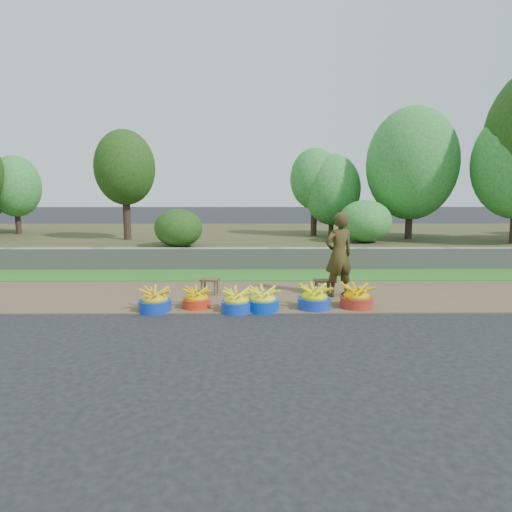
{
  "coord_description": "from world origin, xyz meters",
  "views": [
    {
      "loc": [
        -0.55,
        -6.61,
        1.89
      ],
      "look_at": [
        -0.49,
        1.3,
        0.75
      ],
      "focal_mm": 30.0,
      "sensor_mm": 36.0,
      "label": 1
    }
  ],
  "objects_px": {
    "basin_d": "(263,301)",
    "basin_f": "(356,298)",
    "stool_left": "(210,282)",
    "vendor_woman": "(339,255)",
    "basin_c": "(237,302)",
    "basin_a": "(155,301)",
    "stool_right": "(322,283)",
    "basin_b": "(196,299)",
    "basin_e": "(314,299)"
  },
  "relations": [
    {
      "from": "basin_a",
      "to": "stool_left",
      "type": "relative_size",
      "value": 1.38
    },
    {
      "from": "basin_f",
      "to": "stool_right",
      "type": "height_order",
      "value": "basin_f"
    },
    {
      "from": "basin_a",
      "to": "vendor_woman",
      "type": "distance_m",
      "value": 3.37
    },
    {
      "from": "basin_f",
      "to": "stool_right",
      "type": "relative_size",
      "value": 1.78
    },
    {
      "from": "basin_b",
      "to": "basin_f",
      "type": "height_order",
      "value": "basin_f"
    },
    {
      "from": "stool_left",
      "to": "vendor_woman",
      "type": "height_order",
      "value": "vendor_woman"
    },
    {
      "from": "basin_c",
      "to": "vendor_woman",
      "type": "bearing_deg",
      "value": 28.64
    },
    {
      "from": "basin_b",
      "to": "basin_c",
      "type": "bearing_deg",
      "value": -18.02
    },
    {
      "from": "basin_c",
      "to": "basin_d",
      "type": "bearing_deg",
      "value": 7.76
    },
    {
      "from": "basin_c",
      "to": "basin_e",
      "type": "height_order",
      "value": "basin_e"
    },
    {
      "from": "basin_b",
      "to": "basin_d",
      "type": "xyz_separation_m",
      "value": [
        1.11,
        -0.16,
        0.02
      ]
    },
    {
      "from": "basin_d",
      "to": "stool_left",
      "type": "height_order",
      "value": "basin_d"
    },
    {
      "from": "basin_a",
      "to": "vendor_woman",
      "type": "bearing_deg",
      "value": 17.01
    },
    {
      "from": "basin_b",
      "to": "stool_right",
      "type": "bearing_deg",
      "value": 23.1
    },
    {
      "from": "basin_f",
      "to": "stool_left",
      "type": "xyz_separation_m",
      "value": [
        -2.55,
        0.98,
        0.07
      ]
    },
    {
      "from": "basin_d",
      "to": "basin_f",
      "type": "bearing_deg",
      "value": 5.42
    },
    {
      "from": "basin_a",
      "to": "basin_c",
      "type": "xyz_separation_m",
      "value": [
        1.33,
        -0.04,
        -0.01
      ]
    },
    {
      "from": "basin_a",
      "to": "basin_c",
      "type": "distance_m",
      "value": 1.33
    },
    {
      "from": "basin_e",
      "to": "stool_left",
      "type": "distance_m",
      "value": 2.11
    },
    {
      "from": "basin_b",
      "to": "basin_e",
      "type": "distance_m",
      "value": 1.96
    },
    {
      "from": "basin_c",
      "to": "stool_left",
      "type": "height_order",
      "value": "basin_c"
    },
    {
      "from": "basin_c",
      "to": "vendor_woman",
      "type": "distance_m",
      "value": 2.19
    },
    {
      "from": "stool_right",
      "to": "vendor_woman",
      "type": "xyz_separation_m",
      "value": [
        0.26,
        -0.18,
        0.56
      ]
    },
    {
      "from": "basin_d",
      "to": "basin_a",
      "type": "bearing_deg",
      "value": -179.27
    },
    {
      "from": "vendor_woman",
      "to": "stool_right",
      "type": "bearing_deg",
      "value": -55.23
    },
    {
      "from": "basin_b",
      "to": "basin_f",
      "type": "distance_m",
      "value": 2.68
    },
    {
      "from": "basin_a",
      "to": "vendor_woman",
      "type": "relative_size",
      "value": 0.34
    },
    {
      "from": "basin_d",
      "to": "vendor_woman",
      "type": "xyz_separation_m",
      "value": [
        1.41,
        0.95,
        0.62
      ]
    },
    {
      "from": "basin_c",
      "to": "stool_right",
      "type": "height_order",
      "value": "basin_c"
    },
    {
      "from": "basin_a",
      "to": "basin_d",
      "type": "distance_m",
      "value": 1.76
    },
    {
      "from": "basin_f",
      "to": "stool_right",
      "type": "distance_m",
      "value": 1.06
    },
    {
      "from": "basin_a",
      "to": "basin_f",
      "type": "height_order",
      "value": "basin_f"
    },
    {
      "from": "basin_a",
      "to": "basin_b",
      "type": "height_order",
      "value": "basin_a"
    },
    {
      "from": "basin_b",
      "to": "basin_f",
      "type": "relative_size",
      "value": 0.87
    },
    {
      "from": "basin_d",
      "to": "stool_right",
      "type": "xyz_separation_m",
      "value": [
        1.15,
        1.13,
        0.06
      ]
    },
    {
      "from": "basin_a",
      "to": "basin_d",
      "type": "height_order",
      "value": "basin_a"
    },
    {
      "from": "basin_a",
      "to": "basin_f",
      "type": "xyz_separation_m",
      "value": [
        3.33,
        0.17,
        0.0
      ]
    },
    {
      "from": "basin_d",
      "to": "stool_right",
      "type": "relative_size",
      "value": 1.71
    },
    {
      "from": "basin_b",
      "to": "basin_e",
      "type": "bearing_deg",
      "value": -1.99
    },
    {
      "from": "stool_left",
      "to": "vendor_woman",
      "type": "bearing_deg",
      "value": -4.44
    },
    {
      "from": "basin_c",
      "to": "vendor_woman",
      "type": "relative_size",
      "value": 0.32
    },
    {
      "from": "basin_a",
      "to": "basin_e",
      "type": "height_order",
      "value": "basin_e"
    },
    {
      "from": "basin_f",
      "to": "stool_left",
      "type": "distance_m",
      "value": 2.73
    },
    {
      "from": "basin_d",
      "to": "basin_c",
      "type": "bearing_deg",
      "value": -172.24
    },
    {
      "from": "stool_right",
      "to": "basin_d",
      "type": "bearing_deg",
      "value": -135.62
    },
    {
      "from": "basin_d",
      "to": "stool_right",
      "type": "distance_m",
      "value": 1.61
    },
    {
      "from": "vendor_woman",
      "to": "basin_f",
      "type": "bearing_deg",
      "value": 80.22
    },
    {
      "from": "stool_left",
      "to": "basin_e",
      "type": "bearing_deg",
      "value": -29.54
    },
    {
      "from": "basin_f",
      "to": "basin_d",
      "type": "bearing_deg",
      "value": -174.58
    },
    {
      "from": "basin_d",
      "to": "vendor_woman",
      "type": "distance_m",
      "value": 1.81
    }
  ]
}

